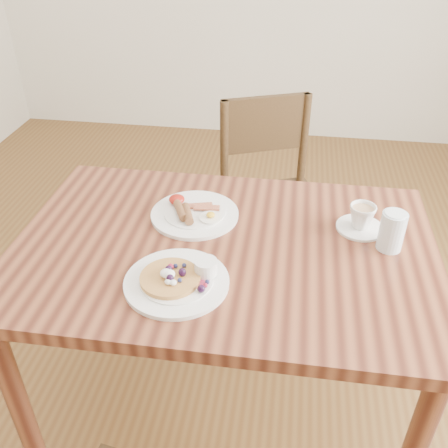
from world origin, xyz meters
The scene contains 7 objects.
ground centered at (0.00, 0.00, 0.00)m, with size 5.00×5.00×0.00m, color brown.
dining_table centered at (0.00, 0.00, 0.65)m, with size 1.20×0.80×0.75m.
chair_far centered at (0.10, 0.73, 0.49)m, with size 0.55×0.55×0.88m.
pancake_plate centered at (-0.09, -0.18, 0.76)m, with size 0.27×0.27×0.06m.
breakfast_plate centered at (-0.12, 0.13, 0.76)m, with size 0.27×0.27×0.04m.
teacup_saucer centered at (0.39, 0.14, 0.78)m, with size 0.14×0.14×0.08m.
water_glass centered at (0.46, 0.05, 0.81)m, with size 0.07×0.07×0.11m, color silver.
Camera 1 is at (0.17, -1.13, 1.59)m, focal length 40.00 mm.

